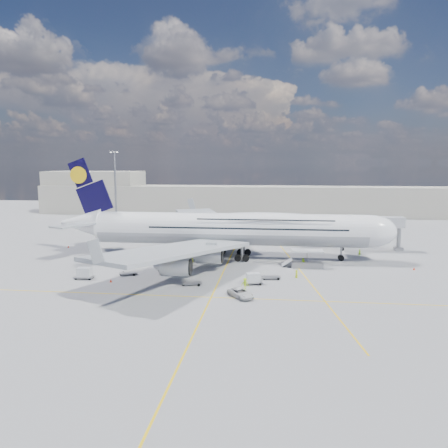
# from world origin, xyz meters

# --- Properties ---
(ground) EXTENTS (300.00, 300.00, 0.00)m
(ground) POSITION_xyz_m (0.00, 0.00, 0.00)
(ground) COLOR gray
(ground) RESTS_ON ground
(taxi_line_main) EXTENTS (0.25, 220.00, 0.01)m
(taxi_line_main) POSITION_xyz_m (0.00, 0.00, 0.01)
(taxi_line_main) COLOR yellow
(taxi_line_main) RESTS_ON ground
(taxi_line_cross) EXTENTS (120.00, 0.25, 0.01)m
(taxi_line_cross) POSITION_xyz_m (0.00, -20.00, 0.01)
(taxi_line_cross) COLOR yellow
(taxi_line_cross) RESTS_ON ground
(taxi_line_diag) EXTENTS (14.16, 99.06, 0.01)m
(taxi_line_diag) POSITION_xyz_m (14.00, 10.00, 0.01)
(taxi_line_diag) COLOR yellow
(taxi_line_diag) RESTS_ON ground
(airliner) EXTENTS (77.26, 79.15, 23.71)m
(airliner) POSITION_xyz_m (0.26, 10.00, 6.87)
(airliner) COLOR white
(airliner) RESTS_ON ground
(jet_bridge) EXTENTS (18.80, 12.10, 8.50)m
(jet_bridge) POSITION_xyz_m (29.81, 20.94, 6.85)
(jet_bridge) COLOR #B7B7BC
(jet_bridge) RESTS_ON ground
(cargo_loader) EXTENTS (8.53, 3.20, 3.67)m
(cargo_loader) POSITION_xyz_m (16.82, 2.89, 1.25)
(cargo_loader) COLOR silver
(cargo_loader) RESTS_ON ground
(light_mast) EXTENTS (3.00, 0.70, 25.50)m
(light_mast) POSITION_xyz_m (-40.00, 45.00, 13.21)
(light_mast) COLOR gray
(light_mast) RESTS_ON ground
(terminal) EXTENTS (180.00, 16.00, 12.00)m
(terminal) POSITION_xyz_m (0.00, 95.00, 6.00)
(terminal) COLOR #B2AD9E
(terminal) RESTS_ON ground
(hangar) EXTENTS (40.00, 22.00, 18.00)m
(hangar) POSITION_xyz_m (-70.00, 100.00, 9.00)
(hangar) COLOR #B2AD9E
(hangar) RESTS_ON ground
(tree_line) EXTENTS (160.00, 6.00, 8.00)m
(tree_line) POSITION_xyz_m (40.00, 140.00, 4.00)
(tree_line) COLOR #193814
(tree_line) RESTS_ON ground
(dolly_row_a) EXTENTS (3.51, 2.00, 2.16)m
(dolly_row_a) POSITION_xyz_m (-25.44, -11.54, 1.16)
(dolly_row_a) COLOR gray
(dolly_row_a) RESTS_ON ground
(dolly_row_b) EXTENTS (3.72, 2.59, 0.49)m
(dolly_row_b) POSITION_xyz_m (-11.49, -3.67, 0.38)
(dolly_row_b) COLOR gray
(dolly_row_b) RESTS_ON ground
(dolly_row_c) EXTENTS (3.80, 2.66, 0.51)m
(dolly_row_c) POSITION_xyz_m (-4.46, -13.29, 0.39)
(dolly_row_c) COLOR gray
(dolly_row_c) RESTS_ON ground
(dolly_back) EXTENTS (3.68, 3.07, 0.48)m
(dolly_back) POSITION_xyz_m (-18.12, -7.69, 0.37)
(dolly_back) COLOR gray
(dolly_back) RESTS_ON ground
(dolly_nose_far) EXTENTS (3.56, 2.46, 2.05)m
(dolly_nose_far) POSITION_xyz_m (6.43, -11.53, 1.10)
(dolly_nose_far) COLOR gray
(dolly_nose_far) RESTS_ON ground
(dolly_nose_near) EXTENTS (3.63, 2.48, 0.49)m
(dolly_nose_near) POSITION_xyz_m (9.63, -7.52, 0.38)
(dolly_nose_near) COLOR gray
(dolly_nose_near) RESTS_ON ground
(baggage_tug) EXTENTS (3.09, 1.92, 1.79)m
(baggage_tug) POSITION_xyz_m (-11.04, -5.71, 0.79)
(baggage_tug) COLOR silver
(baggage_tug) RESTS_ON ground
(catering_truck_inner) EXTENTS (6.11, 2.58, 3.59)m
(catering_truck_inner) POSITION_xyz_m (-11.25, 23.46, 1.70)
(catering_truck_inner) COLOR gray
(catering_truck_inner) RESTS_ON ground
(catering_truck_outer) EXTENTS (8.19, 6.35, 4.50)m
(catering_truck_outer) POSITION_xyz_m (-19.11, 43.18, 2.09)
(catering_truck_outer) COLOR gray
(catering_truck_outer) RESTS_ON ground
(service_van) EXTENTS (5.17, 5.71, 1.48)m
(service_van) POSITION_xyz_m (4.79, -19.54, 0.74)
(service_van) COLOR silver
(service_van) RESTS_ON ground
(crew_nose) EXTENTS (0.64, 0.46, 1.64)m
(crew_nose) POSITION_xyz_m (30.02, 15.18, 0.82)
(crew_nose) COLOR #9EF419
(crew_nose) RESTS_ON ground
(crew_loader) EXTENTS (1.11, 1.19, 1.94)m
(crew_loader) POSITION_xyz_m (16.18, 2.75, 0.97)
(crew_loader) COLOR #AEE117
(crew_loader) RESTS_ON ground
(crew_wing) EXTENTS (0.44, 0.97, 1.63)m
(crew_wing) POSITION_xyz_m (-7.20, 1.84, 0.81)
(crew_wing) COLOR #C4E818
(crew_wing) RESTS_ON ground
(crew_van) EXTENTS (0.71, 0.89, 1.57)m
(crew_van) POSITION_xyz_m (14.37, -6.17, 0.79)
(crew_van) COLOR #D4F119
(crew_van) RESTS_ON ground
(crew_tug) EXTENTS (1.34, 0.83, 2.01)m
(crew_tug) POSITION_xyz_m (5.16, -14.80, 1.00)
(crew_tug) COLOR #B3EA18
(crew_tug) RESTS_ON ground
(cone_nose) EXTENTS (0.45, 0.45, 0.57)m
(cone_nose) POSITION_xyz_m (38.58, 2.87, 0.27)
(cone_nose) COLOR #FB340D
(cone_nose) RESTS_ON ground
(cone_wing_left_inner) EXTENTS (0.49, 0.49, 0.62)m
(cone_wing_left_inner) POSITION_xyz_m (-11.63, 29.64, 0.30)
(cone_wing_left_inner) COLOR #FB340D
(cone_wing_left_inner) RESTS_ON ground
(cone_wing_left_outer) EXTENTS (0.39, 0.39, 0.49)m
(cone_wing_left_outer) POSITION_xyz_m (-8.88, 36.68, 0.24)
(cone_wing_left_outer) COLOR #FB340D
(cone_wing_left_outer) RESTS_ON ground
(cone_wing_right_inner) EXTENTS (0.44, 0.44, 0.56)m
(cone_wing_right_inner) POSITION_xyz_m (-14.13, 1.33, 0.27)
(cone_wing_right_inner) COLOR #FB340D
(cone_wing_right_inner) RESTS_ON ground
(cone_wing_right_outer) EXTENTS (0.47, 0.47, 0.60)m
(cone_wing_right_outer) POSITION_xyz_m (-19.62, -13.13, 0.29)
(cone_wing_right_outer) COLOR #FB340D
(cone_wing_right_outer) RESTS_ON ground
(cone_tail) EXTENTS (0.45, 0.45, 0.58)m
(cone_tail) POSITION_xyz_m (-42.76, 17.33, 0.28)
(cone_tail) COLOR #FB340D
(cone_tail) RESTS_ON ground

